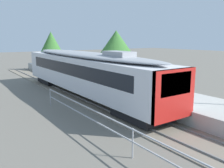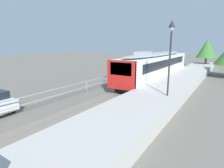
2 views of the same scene
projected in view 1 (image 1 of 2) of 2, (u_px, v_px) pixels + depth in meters
ground_plane at (123, 147)px, 10.44m from camera, size 160.00×160.00×0.00m
track_rails at (170, 131)px, 12.11m from camera, size 3.20×60.00×0.14m
commuter_train at (85, 71)px, 18.99m from camera, size 2.82×18.77×3.74m
station_platform at (209, 112)px, 13.85m from camera, size 3.90×60.00×0.90m
tree_behind_carpark at (116, 46)px, 29.60m from camera, size 5.46×5.46×5.67m
tree_behind_station_far at (51, 44)px, 34.87m from camera, size 3.74×3.74×5.65m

